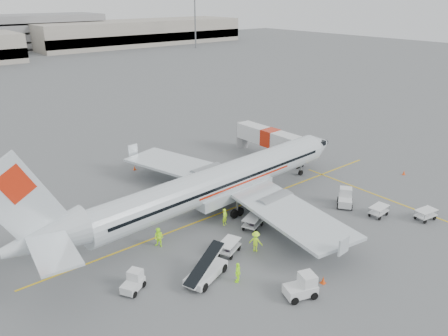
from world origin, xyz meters
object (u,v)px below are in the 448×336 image
(aircraft, at_px, (221,160))
(tug_mid, at_px, (301,286))
(jet_bridge, at_px, (270,143))
(tug_aft, at_px, (132,282))
(belt_loader, at_px, (206,263))
(tug_fore, at_px, (345,198))

(aircraft, relative_size, tug_mid, 16.65)
(jet_bridge, bearing_deg, aircraft, -153.41)
(tug_mid, height_order, tug_aft, tug_mid)
(belt_loader, bearing_deg, tug_mid, -77.07)
(aircraft, xyz_separation_m, tug_aft, (-13.58, -6.20, -4.65))
(aircraft, height_order, jet_bridge, aircraft)
(belt_loader, xyz_separation_m, tug_mid, (4.03, -6.17, -0.53))
(tug_fore, bearing_deg, tug_mid, 168.84)
(tug_fore, relative_size, tug_mid, 1.01)
(tug_fore, bearing_deg, belt_loader, 146.13)
(aircraft, relative_size, jet_bridge, 2.67)
(jet_bridge, bearing_deg, tug_fore, -107.16)
(tug_fore, distance_m, tug_aft, 24.10)
(tug_fore, distance_m, tug_mid, 16.38)
(jet_bridge, distance_m, belt_loader, 28.47)
(belt_loader, distance_m, tug_fore, 18.89)
(belt_loader, height_order, tug_fore, belt_loader)
(tug_fore, bearing_deg, jet_bridge, 38.00)
(aircraft, xyz_separation_m, tug_fore, (10.47, -7.70, -4.48))
(jet_bridge, height_order, belt_loader, jet_bridge)
(jet_bridge, bearing_deg, tug_aft, -155.01)
(tug_fore, bearing_deg, aircraft, 107.44)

